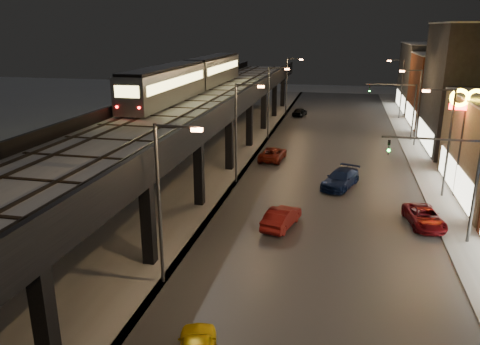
{
  "coord_description": "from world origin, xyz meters",
  "views": [
    {
      "loc": [
        8.49,
        -8.59,
        13.59
      ],
      "look_at": [
        2.48,
        18.4,
        5.0
      ],
      "focal_mm": 35.0,
      "sensor_mm": 36.0,
      "label": 1
    }
  ],
  "objects_px": {
    "car_mid_silver": "(273,154)",
    "car_far_white": "(300,112)",
    "car_onc_white": "(341,179)",
    "car_near_white": "(281,218)",
    "subway_train": "(193,76)",
    "car_onc_dark": "(424,218)"
  },
  "relations": [
    {
      "from": "car_mid_silver",
      "to": "car_far_white",
      "type": "height_order",
      "value": "car_mid_silver"
    },
    {
      "from": "car_far_white",
      "to": "car_mid_silver",
      "type": "bearing_deg",
      "value": 101.07
    },
    {
      "from": "car_mid_silver",
      "to": "car_onc_white",
      "type": "relative_size",
      "value": 0.95
    },
    {
      "from": "car_near_white",
      "to": "car_far_white",
      "type": "distance_m",
      "value": 43.97
    },
    {
      "from": "car_mid_silver",
      "to": "car_near_white",
      "type": "bearing_deg",
      "value": 105.22
    },
    {
      "from": "subway_train",
      "to": "car_near_white",
      "type": "height_order",
      "value": "subway_train"
    },
    {
      "from": "car_near_white",
      "to": "car_onc_dark",
      "type": "relative_size",
      "value": 0.94
    },
    {
      "from": "car_mid_silver",
      "to": "car_onc_dark",
      "type": "bearing_deg",
      "value": 136.16
    },
    {
      "from": "car_near_white",
      "to": "car_onc_white",
      "type": "distance_m",
      "value": 10.53
    },
    {
      "from": "car_near_white",
      "to": "car_onc_dark",
      "type": "height_order",
      "value": "car_near_white"
    },
    {
      "from": "subway_train",
      "to": "car_onc_dark",
      "type": "relative_size",
      "value": 7.41
    },
    {
      "from": "car_onc_dark",
      "to": "car_onc_white",
      "type": "height_order",
      "value": "car_onc_white"
    },
    {
      "from": "car_far_white",
      "to": "car_near_white",
      "type": "bearing_deg",
      "value": 105.57
    },
    {
      "from": "car_mid_silver",
      "to": "car_onc_white",
      "type": "xyz_separation_m",
      "value": [
        7.2,
        -7.49,
        0.07
      ]
    },
    {
      "from": "car_onc_dark",
      "to": "car_mid_silver",
      "type": "bearing_deg",
      "value": 122.85
    },
    {
      "from": "car_onc_dark",
      "to": "car_onc_white",
      "type": "xyz_separation_m",
      "value": [
        -5.96,
        7.3,
        0.11
      ]
    },
    {
      "from": "subway_train",
      "to": "car_onc_white",
      "type": "distance_m",
      "value": 22.02
    },
    {
      "from": "car_far_white",
      "to": "car_onc_dark",
      "type": "height_order",
      "value": "car_far_white"
    },
    {
      "from": "subway_train",
      "to": "car_far_white",
      "type": "xyz_separation_m",
      "value": [
        10.21,
        22.52,
        -7.65
      ]
    },
    {
      "from": "car_near_white",
      "to": "car_mid_silver",
      "type": "relative_size",
      "value": 0.88
    },
    {
      "from": "car_near_white",
      "to": "subway_train",
      "type": "bearing_deg",
      "value": -44.81
    },
    {
      "from": "car_far_white",
      "to": "car_onc_dark",
      "type": "relative_size",
      "value": 0.85
    }
  ]
}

